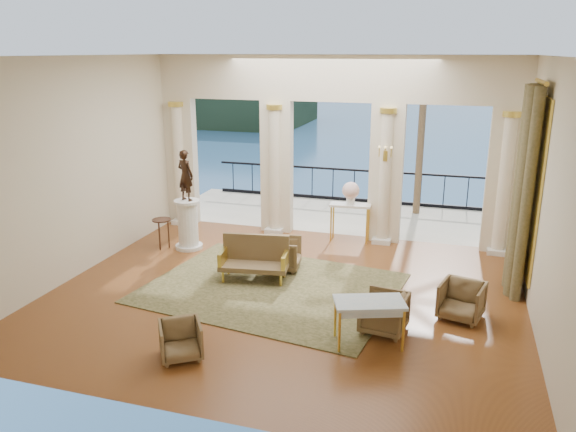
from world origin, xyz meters
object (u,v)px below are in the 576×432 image
(game_table, at_px, (369,306))
(pedestal, at_px, (188,225))
(armchair_c, at_px, (384,311))
(console_table, at_px, (350,210))
(settee, at_px, (255,258))
(armchair_d, at_px, (282,252))
(statue, at_px, (185,175))
(armchair_b, at_px, (462,299))
(armchair_a, at_px, (181,339))
(side_table, at_px, (162,223))

(game_table, bearing_deg, pedestal, 125.78)
(armchair_c, xyz_separation_m, console_table, (-1.45, 4.50, 0.42))
(settee, distance_m, game_table, 3.38)
(settee, bearing_deg, armchair_d, 52.43)
(armchair_d, bearing_deg, armchair_c, -139.62)
(armchair_d, relative_size, statue, 0.64)
(game_table, distance_m, pedestal, 5.91)
(pedestal, distance_m, statue, 1.22)
(armchair_d, bearing_deg, armchair_b, -117.45)
(armchair_b, xyz_separation_m, armchair_c, (-1.25, -0.89, 0.00))
(armchair_a, distance_m, game_table, 3.01)
(pedestal, distance_m, side_table, 0.63)
(armchair_b, height_order, statue, statue)
(side_table, bearing_deg, game_table, -30.02)
(armchair_c, height_order, armchair_d, armchair_d)
(statue, height_order, side_table, statue)
(settee, height_order, statue, statue)
(game_table, bearing_deg, console_table, 84.50)
(console_table, distance_m, side_table, 4.59)
(armchair_c, height_order, settee, settee)
(pedestal, bearing_deg, armchair_b, -17.17)
(armchair_a, height_order, side_table, side_table)
(armchair_a, relative_size, pedestal, 0.54)
(armchair_a, xyz_separation_m, console_table, (1.44, 6.26, 0.47))
(game_table, distance_m, console_table, 5.17)
(settee, relative_size, game_table, 1.17)
(armchair_b, height_order, armchair_d, armchair_d)
(pedestal, bearing_deg, statue, -45.00)
(console_table, height_order, side_table, console_table)
(statue, bearing_deg, armchair_a, 133.46)
(pedestal, xyz_separation_m, side_table, (-0.60, -0.18, 0.05))
(armchair_c, bearing_deg, pedestal, -111.51)
(statue, bearing_deg, armchair_c, 168.95)
(armchair_a, bearing_deg, console_table, 43.78)
(armchair_d, bearing_deg, statue, 68.27)
(armchair_b, xyz_separation_m, side_table, (-6.90, 1.76, 0.26))
(game_table, bearing_deg, armchair_c, 51.33)
(armchair_b, distance_m, console_table, 4.53)
(game_table, height_order, console_table, console_table)
(game_table, height_order, pedestal, pedestal)
(game_table, bearing_deg, settee, 123.34)
(side_table, bearing_deg, pedestal, 17.18)
(settee, xyz_separation_m, side_table, (-2.78, 1.14, 0.17))
(settee, relative_size, statue, 1.22)
(armchair_c, distance_m, settee, 3.24)
(armchair_d, relative_size, side_table, 1.06)
(armchair_a, relative_size, console_table, 0.62)
(settee, relative_size, console_table, 1.42)
(armchair_a, distance_m, console_table, 6.44)
(armchair_d, distance_m, game_table, 3.58)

